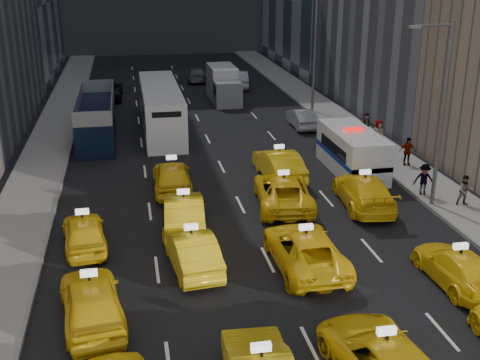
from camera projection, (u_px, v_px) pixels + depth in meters
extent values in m
cube|color=gray|center=(47.00, 151.00, 38.40)|extent=(3.00, 90.00, 0.15)
cube|color=gray|center=(358.00, 134.00, 42.07)|extent=(3.00, 90.00, 0.15)
cube|color=slate|center=(70.00, 149.00, 38.65)|extent=(0.15, 90.00, 0.18)
cube|color=slate|center=(338.00, 135.00, 41.81)|extent=(0.15, 90.00, 0.18)
cylinder|color=#595B60|center=(442.00, 118.00, 28.34)|extent=(0.20, 0.20, 9.00)
cylinder|color=#595B60|center=(434.00, 25.00, 26.71)|extent=(1.80, 0.12, 0.12)
cube|color=slate|center=(415.00, 27.00, 26.57)|extent=(0.50, 0.22, 0.12)
cylinder|color=#595B60|center=(314.00, 56.00, 46.80)|extent=(0.20, 0.20, 9.00)
cube|color=slate|center=(294.00, 0.00, 45.02)|extent=(0.50, 0.22, 0.12)
imported|color=yellow|center=(384.00, 359.00, 17.29)|extent=(3.10, 5.50, 1.45)
imported|color=yellow|center=(92.00, 301.00, 20.05)|extent=(2.59, 5.07, 1.65)
imported|color=yellow|center=(192.00, 250.00, 23.74)|extent=(2.10, 4.79, 1.53)
imported|color=yellow|center=(305.00, 249.00, 23.78)|extent=(2.51, 5.42, 1.50)
imported|color=yellow|center=(458.00, 268.00, 22.53)|extent=(1.96, 4.67, 1.35)
imported|color=yellow|center=(84.00, 232.00, 25.36)|extent=(2.20, 4.42, 1.45)
imported|color=yellow|center=(184.00, 213.00, 27.06)|extent=(2.06, 5.03, 1.62)
imported|color=yellow|center=(283.00, 191.00, 29.69)|extent=(3.26, 5.86, 1.55)
imported|color=yellow|center=(364.00, 191.00, 29.68)|extent=(2.76, 5.62, 1.57)
imported|color=yellow|center=(172.00, 176.00, 31.60)|extent=(2.09, 4.91, 1.66)
imported|color=yellow|center=(279.00, 165.00, 33.42)|extent=(2.07, 5.11, 1.65)
cube|color=silver|center=(352.00, 151.00, 34.44)|extent=(3.12, 6.34, 2.43)
cylinder|color=black|center=(348.00, 177.00, 32.54)|extent=(0.28, 0.97, 0.97)
cylinder|color=black|center=(383.00, 174.00, 32.89)|extent=(0.28, 0.97, 0.97)
cylinder|color=black|center=(323.00, 153.00, 36.49)|extent=(0.28, 0.97, 0.97)
cylinder|color=black|center=(354.00, 152.00, 36.84)|extent=(0.28, 0.97, 0.97)
cube|color=navy|center=(352.00, 154.00, 34.50)|extent=(3.16, 6.35, 0.28)
cube|color=red|center=(354.00, 129.00, 33.99)|extent=(1.15, 0.53, 0.18)
cube|color=black|center=(97.00, 116.00, 40.98)|extent=(3.73, 10.60, 3.02)
cylinder|color=black|center=(79.00, 149.00, 37.17)|extent=(0.28, 1.10, 1.10)
cylinder|color=black|center=(112.00, 147.00, 37.53)|extent=(0.28, 1.10, 1.10)
cylinder|color=black|center=(86.00, 116.00, 45.09)|extent=(0.28, 1.10, 1.10)
cylinder|color=black|center=(114.00, 114.00, 45.45)|extent=(0.28, 1.10, 1.10)
cube|color=silver|center=(161.00, 108.00, 42.84)|extent=(2.90, 12.43, 3.19)
cylinder|color=black|center=(149.00, 144.00, 38.13)|extent=(0.28, 1.10, 1.10)
cylinder|color=black|center=(185.00, 142.00, 38.52)|extent=(0.28, 1.10, 1.10)
cylinder|color=black|center=(143.00, 107.00, 47.88)|extent=(0.28, 1.10, 1.10)
cylinder|color=black|center=(171.00, 105.00, 48.27)|extent=(0.28, 1.10, 1.10)
cube|color=silver|center=(224.00, 84.00, 51.86)|extent=(3.05, 6.62, 2.92)
cylinder|color=black|center=(217.00, 101.00, 49.89)|extent=(0.28, 1.10, 1.10)
cylinder|color=black|center=(239.00, 100.00, 50.22)|extent=(0.28, 1.10, 1.10)
cylinder|color=black|center=(209.00, 90.00, 54.12)|extent=(0.28, 1.10, 1.10)
cylinder|color=black|center=(230.00, 89.00, 54.45)|extent=(0.28, 1.10, 1.10)
imported|color=#94979B|center=(302.00, 118.00, 43.83)|extent=(1.52, 4.18, 1.37)
imported|color=black|center=(106.00, 90.00, 52.89)|extent=(2.89, 5.90, 1.61)
imported|color=slate|center=(196.00, 75.00, 60.62)|extent=(2.09, 4.66, 1.32)
imported|color=black|center=(164.00, 77.00, 58.97)|extent=(1.91, 4.20, 1.40)
imported|color=#ADB0B5|center=(238.00, 79.00, 57.50)|extent=(2.35, 5.12, 1.63)
imported|color=gray|center=(465.00, 190.00, 29.45)|extent=(0.81, 0.55, 1.52)
imported|color=gray|center=(424.00, 180.00, 30.71)|extent=(1.15, 0.72, 1.65)
imported|color=gray|center=(407.00, 151.00, 35.23)|extent=(1.01, 0.52, 1.66)
imported|color=gray|center=(378.00, 134.00, 38.40)|extent=(0.98, 0.66, 1.84)
imported|color=gray|center=(366.00, 126.00, 40.52)|extent=(1.66, 0.78, 1.73)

